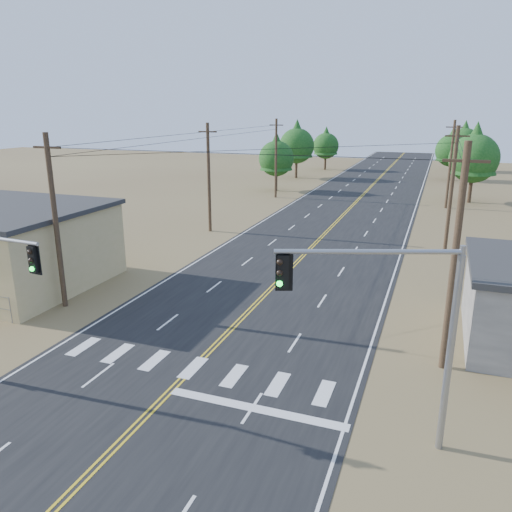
% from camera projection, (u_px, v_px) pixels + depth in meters
% --- Properties ---
extents(ground, '(220.00, 220.00, 0.00)m').
position_uv_depth(ground, '(73.00, 491.00, 15.23)').
color(ground, olive).
rests_on(ground, ground).
extents(road, '(15.00, 200.00, 0.02)m').
position_uv_depth(road, '(313.00, 246.00, 42.20)').
color(road, black).
rests_on(road, ground).
extents(utility_pole_left_near, '(1.80, 0.30, 10.00)m').
position_uv_depth(utility_pole_left_near, '(56.00, 221.00, 28.05)').
color(utility_pole_left_near, '#4C3826').
rests_on(utility_pole_left_near, ground).
extents(utility_pole_left_mid, '(1.80, 0.30, 10.00)m').
position_uv_depth(utility_pole_left_mid, '(209.00, 177.00, 46.04)').
color(utility_pole_left_mid, '#4C3826').
rests_on(utility_pole_left_mid, ground).
extents(utility_pole_left_far, '(1.80, 0.30, 10.00)m').
position_uv_depth(utility_pole_left_far, '(276.00, 158.00, 64.02)').
color(utility_pole_left_far, '#4C3826').
rests_on(utility_pole_left_far, ground).
extents(utility_pole_right_near, '(1.80, 0.30, 10.00)m').
position_uv_depth(utility_pole_right_near, '(455.00, 259.00, 21.07)').
color(utility_pole_right_near, '#4C3826').
rests_on(utility_pole_right_near, ground).
extents(utility_pole_right_mid, '(1.80, 0.30, 10.00)m').
position_uv_depth(utility_pole_right_mid, '(451.00, 189.00, 39.06)').
color(utility_pole_right_mid, '#4C3826').
rests_on(utility_pole_right_mid, ground).
extents(utility_pole_right_far, '(1.80, 0.30, 10.00)m').
position_uv_depth(utility_pole_right_far, '(450.00, 164.00, 57.05)').
color(utility_pole_right_far, '#4C3826').
rests_on(utility_pole_right_far, ground).
extents(signal_mast_right, '(5.55, 2.25, 7.22)m').
position_uv_depth(signal_mast_right, '(402.00, 317.00, 15.80)').
color(signal_mast_right, gray).
rests_on(signal_mast_right, ground).
extents(tree_left_near, '(4.90, 4.90, 8.17)m').
position_uv_depth(tree_left_near, '(276.00, 155.00, 69.41)').
color(tree_left_near, '#3F2D1E').
rests_on(tree_left_near, ground).
extents(tree_left_mid, '(5.75, 5.75, 9.59)m').
position_uv_depth(tree_left_mid, '(297.00, 142.00, 82.21)').
color(tree_left_mid, '#3F2D1E').
rests_on(tree_left_mid, ground).
extents(tree_left_far, '(4.83, 4.83, 8.04)m').
position_uv_depth(tree_left_far, '(326.00, 143.00, 93.79)').
color(tree_left_far, '#3F2D1E').
rests_on(tree_left_far, ground).
extents(tree_right_near, '(5.88, 5.88, 9.80)m').
position_uv_depth(tree_right_near, '(475.00, 153.00, 60.23)').
color(tree_right_near, '#3F2D1E').
rests_on(tree_right_near, ground).
extents(tree_right_mid, '(5.19, 5.19, 8.64)m').
position_uv_depth(tree_right_mid, '(452.00, 147.00, 79.76)').
color(tree_right_mid, '#3F2D1E').
rests_on(tree_right_mid, ground).
extents(tree_right_far, '(5.53, 5.53, 9.22)m').
position_uv_depth(tree_right_far, '(464.00, 140.00, 91.36)').
color(tree_right_far, '#3F2D1E').
rests_on(tree_right_far, ground).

